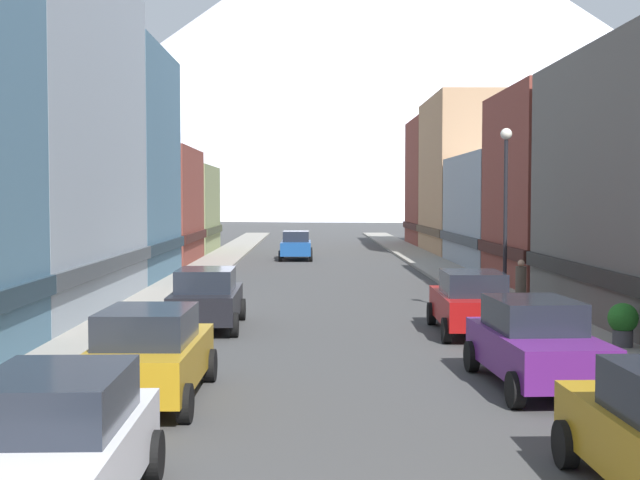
# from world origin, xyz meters

# --- Properties ---
(sidewalk_left) EXTENTS (2.50, 100.00, 0.15)m
(sidewalk_left) POSITION_xyz_m (-6.25, 35.00, 0.07)
(sidewalk_left) COLOR gray
(sidewalk_left) RESTS_ON ground
(sidewalk_right) EXTENTS (2.50, 100.00, 0.15)m
(sidewalk_right) POSITION_xyz_m (6.25, 35.00, 0.07)
(sidewalk_right) COLOR gray
(sidewalk_right) RESTS_ON ground
(storefront_left_3) EXTENTS (7.57, 9.35, 10.79)m
(storefront_left_3) POSITION_xyz_m (-11.13, 33.93, 5.22)
(storefront_left_3) COLOR slate
(storefront_left_3) RESTS_ON ground
(storefront_left_4) EXTENTS (6.57, 9.14, 6.75)m
(storefront_left_4) POSITION_xyz_m (-10.64, 43.77, 3.25)
(storefront_left_4) COLOR brown
(storefront_left_4) RESTS_ON ground
(storefront_left_5) EXTENTS (8.27, 9.38, 6.09)m
(storefront_left_5) POSITION_xyz_m (-11.48, 53.62, 2.93)
(storefront_left_5) COLOR #8C9966
(storefront_left_5) RESTS_ON ground
(storefront_right_2) EXTENTS (8.39, 8.68, 8.46)m
(storefront_right_2) POSITION_xyz_m (11.55, 30.31, 4.08)
(storefront_right_2) COLOR brown
(storefront_right_2) RESTS_ON ground
(storefront_right_3) EXTENTS (9.01, 11.62, 6.22)m
(storefront_right_3) POSITION_xyz_m (11.85, 40.65, 2.99)
(storefront_right_3) COLOR #99A5B2
(storefront_right_3) RESTS_ON ground
(storefront_right_4) EXTENTS (7.62, 11.43, 10.72)m
(storefront_right_4) POSITION_xyz_m (11.16, 52.50, 5.19)
(storefront_right_4) COLOR tan
(storefront_right_4) RESTS_ON ground
(storefront_right_5) EXTENTS (6.87, 8.95, 10.18)m
(storefront_right_5) POSITION_xyz_m (10.78, 62.80, 4.92)
(storefront_right_5) COLOR brown
(storefront_right_5) RESTS_ON ground
(car_left_0) EXTENTS (2.12, 4.43, 1.78)m
(car_left_0) POSITION_xyz_m (-3.80, 3.71, 0.90)
(car_left_0) COLOR silver
(car_left_0) RESTS_ON ground
(car_left_1) EXTENTS (2.12, 4.43, 1.78)m
(car_left_1) POSITION_xyz_m (-3.80, 9.84, 0.90)
(car_left_1) COLOR #B28419
(car_left_1) RESTS_ON ground
(car_left_2) EXTENTS (2.12, 4.43, 1.78)m
(car_left_2) POSITION_xyz_m (-3.80, 18.79, 0.90)
(car_left_2) COLOR black
(car_left_2) RESTS_ON ground
(car_right_1) EXTENTS (2.25, 4.49, 1.78)m
(car_right_1) POSITION_xyz_m (3.80, 10.93, 0.90)
(car_right_1) COLOR #591E72
(car_right_1) RESTS_ON ground
(car_right_2) EXTENTS (2.15, 4.44, 1.78)m
(car_right_2) POSITION_xyz_m (3.80, 17.74, 0.90)
(car_right_2) COLOR #9E1111
(car_right_2) RESTS_ON ground
(car_driving_0) EXTENTS (2.06, 4.40, 1.78)m
(car_driving_0) POSITION_xyz_m (-1.60, 46.92, 0.90)
(car_driving_0) COLOR #19478C
(car_driving_0) RESTS_ON ground
(potted_plant_0) EXTENTS (0.75, 0.75, 1.09)m
(potted_plant_0) POSITION_xyz_m (7.00, 14.75, 0.76)
(potted_plant_0) COLOR #4C4C51
(potted_plant_0) RESTS_ON sidewalk_right
(pedestrian_0) EXTENTS (0.36, 0.36, 1.64)m
(pedestrian_0) POSITION_xyz_m (6.25, 21.92, 0.91)
(pedestrian_0) COLOR brown
(pedestrian_0) RESTS_ON sidewalk_right
(streetlamp_right) EXTENTS (0.36, 0.36, 5.86)m
(streetlamp_right) POSITION_xyz_m (5.35, 20.37, 3.99)
(streetlamp_right) COLOR black
(streetlamp_right) RESTS_ON sidewalk_right
(mountain_backdrop) EXTENTS (265.91, 265.91, 100.86)m
(mountain_backdrop) POSITION_xyz_m (23.71, 260.00, 50.43)
(mountain_backdrop) COLOR silver
(mountain_backdrop) RESTS_ON ground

